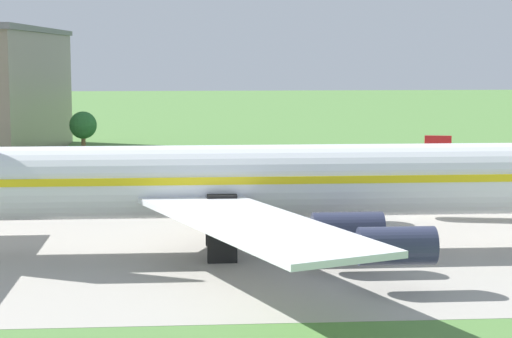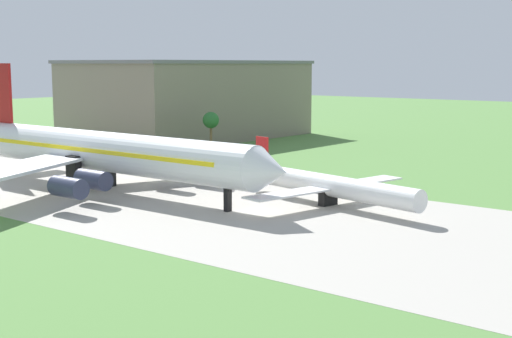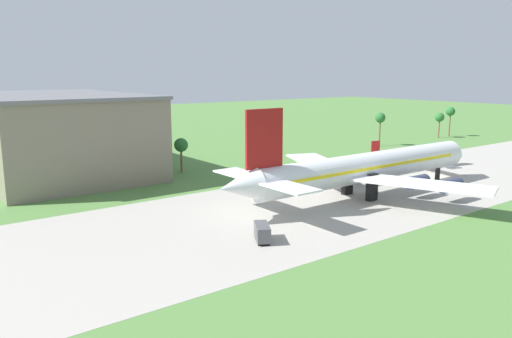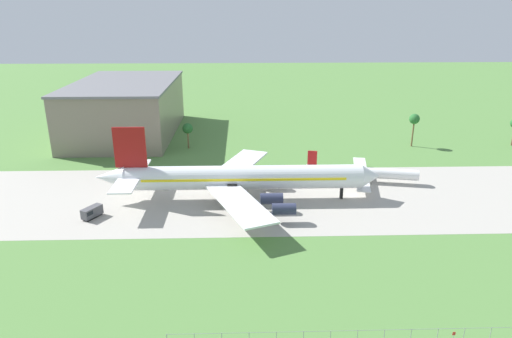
{
  "view_description": "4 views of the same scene",
  "coord_description": "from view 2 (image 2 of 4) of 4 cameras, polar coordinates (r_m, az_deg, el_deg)",
  "views": [
    {
      "loc": [
        -34.05,
        -78.05,
        17.14
      ],
      "look_at": [
        -28.34,
        -1.59,
        7.13
      ],
      "focal_mm": 65.0,
      "sensor_mm": 36.0,
      "label": 1
    },
    {
      "loc": [
        57.11,
        -71.51,
        19.32
      ],
      "look_at": [
        1.5,
        -1.59,
        6.13
      ],
      "focal_mm": 50.0,
      "sensor_mm": 36.0,
      "label": 2
    },
    {
      "loc": [
        -109.19,
        -68.86,
        25.53
      ],
      "look_at": [
        -58.18,
        -1.59,
        9.16
      ],
      "focal_mm": 35.0,
      "sensor_mm": 36.0,
      "label": 3
    },
    {
      "loc": [
        -28.65,
        -109.57,
        46.93
      ],
      "look_at": [
        -25.16,
        5.0,
        6.0
      ],
      "focal_mm": 32.0,
      "sensor_mm": 36.0,
      "label": 4
    }
  ],
  "objects": [
    {
      "name": "terminal_building",
      "position": [
        188.78,
        -5.25,
        5.57
      ],
      "size": [
        36.72,
        61.2,
        20.23
      ],
      "color": "slate",
      "rests_on": "ground_plane"
    },
    {
      "name": "regional_aircraft",
      "position": [
        98.55,
        5.74,
        -1.31
      ],
      "size": [
        30.96,
        28.04,
        8.44
      ],
      "color": "white",
      "rests_on": "ground_plane"
    },
    {
      "name": "taxiway_strip",
      "position": [
        93.53,
        -0.12,
        -3.52
      ],
      "size": [
        320.0,
        44.0,
        0.02
      ],
      "color": "#A8A399",
      "rests_on": "ground_plane"
    },
    {
      "name": "jet_airliner",
      "position": [
        112.2,
        -12.54,
        1.41
      ],
      "size": [
        72.1,
        53.58,
        19.45
      ],
      "color": "white",
      "rests_on": "ground_plane"
    },
    {
      "name": "ground_plane",
      "position": [
        93.53,
        -0.12,
        -3.52
      ],
      "size": [
        600.0,
        600.0,
        0.0
      ],
      "primitive_type": "plane",
      "color": "#517F3D"
    }
  ]
}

